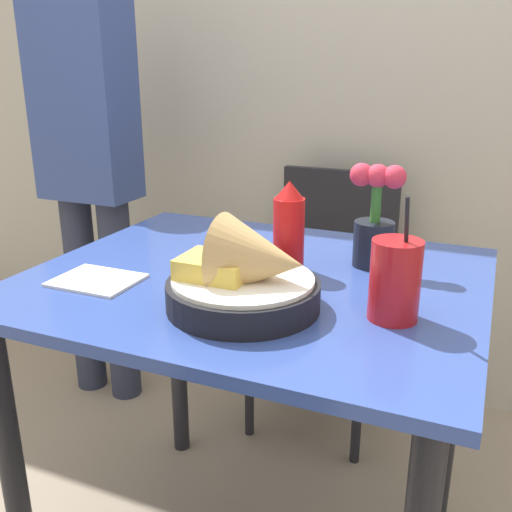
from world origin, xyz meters
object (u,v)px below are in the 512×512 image
at_px(chair_far_window, 330,275).
at_px(food_basket, 249,278).
at_px(flower_vase, 375,221).
at_px(drink_cup, 395,283).
at_px(ketchup_bottle, 289,228).
at_px(person_standing, 89,158).

relative_size(chair_far_window, food_basket, 3.08).
bearing_deg(flower_vase, chair_far_window, 113.24).
xyz_separation_m(food_basket, flower_vase, (0.15, 0.32, 0.04)).
distance_m(food_basket, drink_cup, 0.25).
xyz_separation_m(ketchup_bottle, flower_vase, (0.16, 0.10, 0.01)).
bearing_deg(drink_cup, person_standing, 151.00).
distance_m(ketchup_bottle, person_standing, 1.00).
distance_m(chair_far_window, flower_vase, 0.74).
relative_size(food_basket, flower_vase, 1.25).
bearing_deg(chair_far_window, ketchup_bottle, -81.99).
bearing_deg(food_basket, flower_vase, 64.55).
xyz_separation_m(drink_cup, person_standing, (-1.14, 0.63, 0.05)).
distance_m(chair_far_window, food_basket, 0.98).
height_order(food_basket, flower_vase, flower_vase).
xyz_separation_m(chair_far_window, ketchup_bottle, (0.10, -0.69, 0.36)).
bearing_deg(chair_far_window, flower_vase, -66.76).
distance_m(food_basket, person_standing, 1.13).
height_order(food_basket, ketchup_bottle, ketchup_bottle).
distance_m(flower_vase, person_standing, 1.11).
height_order(ketchup_bottle, person_standing, person_standing).
height_order(chair_far_window, ketchup_bottle, ketchup_bottle).
xyz_separation_m(chair_far_window, person_standing, (-0.79, -0.23, 0.38)).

